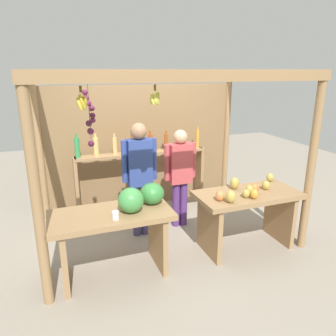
# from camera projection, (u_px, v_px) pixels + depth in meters

# --- Properties ---
(ground_plane) EXTENTS (12.00, 12.00, 0.00)m
(ground_plane) POSITION_uv_depth(u_px,v_px,m) (163.00, 230.00, 4.70)
(ground_plane) COLOR gray
(ground_plane) RESTS_ON ground
(market_stall) EXTENTS (3.27, 2.17, 2.24)m
(market_stall) POSITION_uv_depth(u_px,v_px,m) (152.00, 135.00, 4.73)
(market_stall) COLOR #99754C
(market_stall) RESTS_ON ground
(fruit_counter_left) EXTENTS (1.35, 0.64, 1.03)m
(fruit_counter_left) POSITION_uv_depth(u_px,v_px,m) (120.00, 221.00, 3.56)
(fruit_counter_left) COLOR #99754C
(fruit_counter_left) RESTS_ON ground
(fruit_counter_right) EXTENTS (1.32, 0.65, 0.92)m
(fruit_counter_right) POSITION_uv_depth(u_px,v_px,m) (247.00, 206.00, 4.11)
(fruit_counter_right) COLOR #99754C
(fruit_counter_right) RESTS_ON ground
(bottle_shelf_unit) EXTENTS (2.10, 0.22, 1.35)m
(bottle_shelf_unit) POSITION_uv_depth(u_px,v_px,m) (141.00, 163.00, 5.11)
(bottle_shelf_unit) COLOR #99754C
(bottle_shelf_unit) RESTS_ON ground
(vendor_man) EXTENTS (0.48, 0.21, 1.59)m
(vendor_man) POSITION_uv_depth(u_px,v_px,m) (140.00, 170.00, 4.32)
(vendor_man) COLOR #403D6B
(vendor_man) RESTS_ON ground
(vendor_woman) EXTENTS (0.48, 0.20, 1.45)m
(vendor_woman) POSITION_uv_depth(u_px,v_px,m) (180.00, 171.00, 4.63)
(vendor_woman) COLOR #522E72
(vendor_woman) RESTS_ON ground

